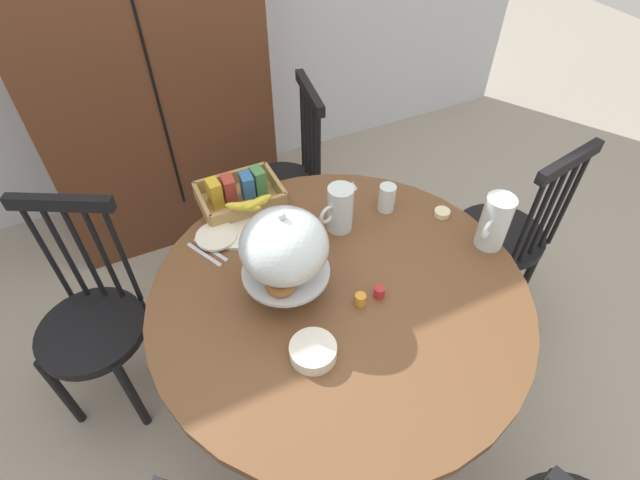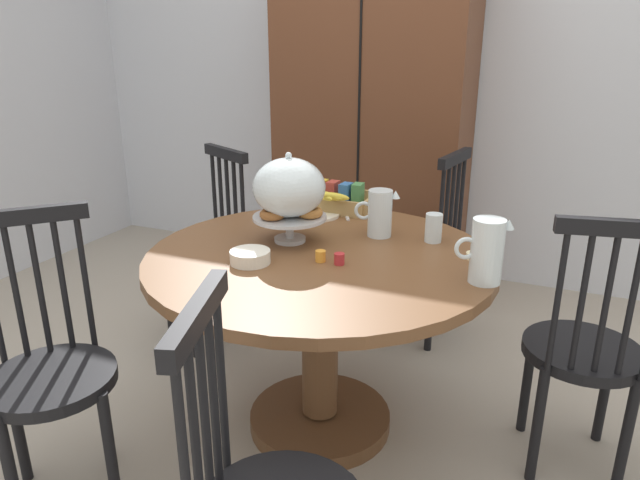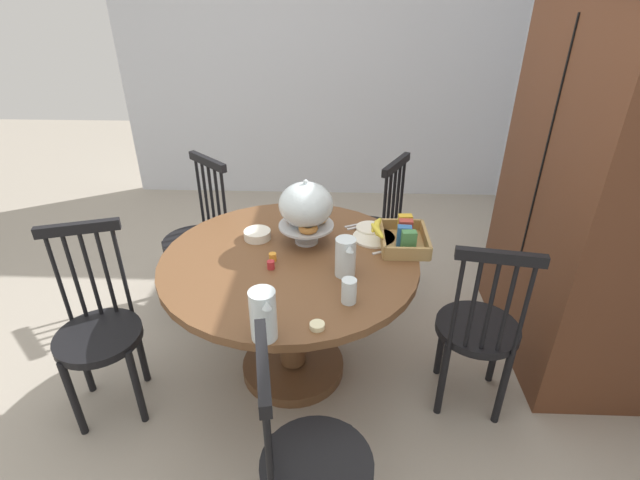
% 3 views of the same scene
% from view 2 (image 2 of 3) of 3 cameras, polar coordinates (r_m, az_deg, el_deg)
% --- Properties ---
extents(ground_plane, '(10.00, 10.00, 0.00)m').
position_cam_2_polar(ground_plane, '(2.47, -1.94, -17.13)').
color(ground_plane, '#A89E8E').
extents(wall_back, '(4.80, 0.06, 2.60)m').
position_cam_2_polar(wall_back, '(3.73, 10.19, 16.41)').
color(wall_back, silver).
rests_on(wall_back, ground_plane).
extents(wooden_armoire, '(1.18, 0.60, 1.96)m').
position_cam_2_polar(wooden_armoire, '(3.50, 5.43, 11.24)').
color(wooden_armoire, brown).
rests_on(wooden_armoire, ground_plane).
extents(dining_table, '(1.26, 1.26, 0.74)m').
position_cam_2_polar(dining_table, '(2.14, 0.00, -6.34)').
color(dining_table, brown).
rests_on(dining_table, ground_plane).
extents(windsor_chair_by_cabinet, '(0.41, 0.41, 0.97)m').
position_cam_2_polar(windsor_chair_by_cabinet, '(2.19, 24.86, -10.30)').
color(windsor_chair_by_cabinet, black).
rests_on(windsor_chair_by_cabinet, ground_plane).
extents(windsor_chair_facing_door, '(0.40, 0.41, 0.97)m').
position_cam_2_polar(windsor_chair_facing_door, '(2.94, 10.15, -1.24)').
color(windsor_chair_facing_door, black).
rests_on(windsor_chair_facing_door, ground_plane).
extents(windsor_chair_far_side, '(0.45, 0.45, 0.97)m').
position_cam_2_polar(windsor_chair_far_side, '(2.91, -11.18, -1.47)').
color(windsor_chair_far_side, black).
rests_on(windsor_chair_far_side, ground_plane).
extents(windsor_chair_host_seat, '(0.47, 0.47, 0.97)m').
position_cam_2_polar(windsor_chair_host_seat, '(2.07, -25.24, -12.12)').
color(windsor_chair_host_seat, black).
rests_on(windsor_chair_host_seat, ground_plane).
extents(pastry_stand_with_dome, '(0.28, 0.28, 0.34)m').
position_cam_2_polar(pastry_stand_with_dome, '(2.13, -3.09, 4.92)').
color(pastry_stand_with_dome, silver).
rests_on(pastry_stand_with_dome, dining_table).
extents(orange_juice_pitcher, '(0.18, 0.09, 0.18)m').
position_cam_2_polar(orange_juice_pitcher, '(2.24, 5.97, 2.48)').
color(orange_juice_pitcher, silver).
rests_on(orange_juice_pitcher, dining_table).
extents(milk_pitcher, '(0.18, 0.10, 0.21)m').
position_cam_2_polar(milk_pitcher, '(1.86, 16.27, -1.35)').
color(milk_pitcher, silver).
rests_on(milk_pitcher, dining_table).
extents(cereal_basket, '(0.32, 0.30, 0.12)m').
position_cam_2_polar(cereal_basket, '(2.60, 1.84, 4.08)').
color(cereal_basket, tan).
rests_on(cereal_basket, dining_table).
extents(china_plate_large, '(0.22, 0.22, 0.01)m').
position_cam_2_polar(china_plate_large, '(2.51, -0.55, 2.58)').
color(china_plate_large, white).
rests_on(china_plate_large, dining_table).
extents(china_plate_small, '(0.15, 0.15, 0.01)m').
position_cam_2_polar(china_plate_small, '(2.53, -2.54, 2.95)').
color(china_plate_small, white).
rests_on(china_plate_small, china_plate_large).
extents(cereal_bowl, '(0.14, 0.14, 0.04)m').
position_cam_2_polar(cereal_bowl, '(1.98, -6.98, -1.68)').
color(cereal_bowl, white).
rests_on(cereal_bowl, dining_table).
extents(drinking_glass, '(0.06, 0.06, 0.11)m').
position_cam_2_polar(drinking_glass, '(2.21, 11.27, 1.20)').
color(drinking_glass, silver).
rests_on(drinking_glass, dining_table).
extents(butter_dish, '(0.06, 0.06, 0.02)m').
position_cam_2_polar(butter_dish, '(2.08, 15.18, -1.54)').
color(butter_dish, beige).
rests_on(butter_dish, dining_table).
extents(jam_jar_strawberry, '(0.04, 0.04, 0.04)m').
position_cam_2_polar(jam_jar_strawberry, '(1.96, 1.94, -1.90)').
color(jam_jar_strawberry, '#B7282D').
rests_on(jam_jar_strawberry, dining_table).
extents(jam_jar_apricot, '(0.04, 0.04, 0.04)m').
position_cam_2_polar(jam_jar_apricot, '(1.98, 0.05, -1.61)').
color(jam_jar_apricot, orange).
rests_on(jam_jar_apricot, dining_table).
extents(table_knife, '(0.09, 0.16, 0.01)m').
position_cam_2_polar(table_knife, '(2.51, -3.75, 2.47)').
color(table_knife, silver).
rests_on(table_knife, dining_table).
extents(dinner_fork, '(0.09, 0.16, 0.01)m').
position_cam_2_polar(dinner_fork, '(2.51, -4.43, 2.45)').
color(dinner_fork, silver).
rests_on(dinner_fork, dining_table).
extents(soup_spoon, '(0.09, 0.16, 0.01)m').
position_cam_2_polar(soup_spoon, '(2.52, 2.64, 2.56)').
color(soup_spoon, silver).
rests_on(soup_spoon, dining_table).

